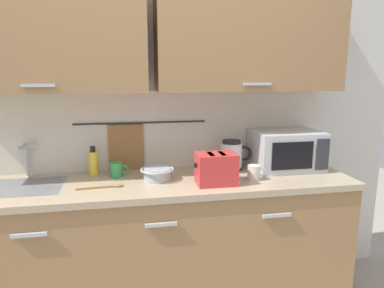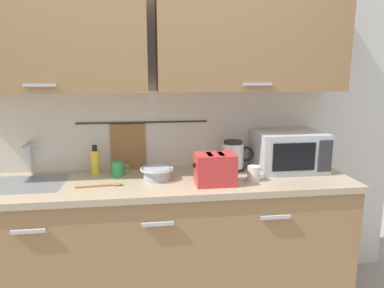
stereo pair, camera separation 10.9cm
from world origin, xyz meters
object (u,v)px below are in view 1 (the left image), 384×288
at_px(dish_soap_bottle, 94,163).
at_px(mixing_bowl, 157,173).
at_px(wooden_spoon, 106,187).
at_px(toaster, 216,169).
at_px(electric_kettle, 232,155).
at_px(mug_by_kettle, 254,173).
at_px(microwave, 286,150).
at_px(mug_near_sink, 117,170).

distance_m(dish_soap_bottle, mixing_bowl, 0.45).
bearing_deg(wooden_spoon, toaster, -4.29).
height_order(electric_kettle, toaster, electric_kettle).
bearing_deg(mug_by_kettle, wooden_spoon, 179.00).
bearing_deg(dish_soap_bottle, microwave, -3.54).
relative_size(microwave, dish_soap_bottle, 2.35).
bearing_deg(wooden_spoon, mug_by_kettle, -1.00).
bearing_deg(electric_kettle, mixing_bowl, -164.07).
bearing_deg(mixing_bowl, microwave, 6.29).
distance_m(mixing_bowl, toaster, 0.38).
relative_size(toaster, mug_by_kettle, 2.13).
xyz_separation_m(mixing_bowl, wooden_spoon, (-0.31, -0.09, -0.04)).
xyz_separation_m(electric_kettle, dish_soap_bottle, (-0.94, 0.03, -0.01)).
height_order(mug_near_sink, mug_by_kettle, same).
bearing_deg(mug_near_sink, microwave, -0.79).
height_order(electric_kettle, dish_soap_bottle, electric_kettle).
height_order(microwave, mug_by_kettle, microwave).
height_order(mug_near_sink, mixing_bowl, mug_near_sink).
distance_m(mug_near_sink, wooden_spoon, 0.22).
bearing_deg(toaster, wooden_spoon, 175.71).
distance_m(mixing_bowl, mug_by_kettle, 0.61).
xyz_separation_m(microwave, mixing_bowl, (-0.92, -0.10, -0.09)).
height_order(electric_kettle, wooden_spoon, electric_kettle).
bearing_deg(dish_soap_bottle, toaster, -23.47).
bearing_deg(dish_soap_bottle, mug_near_sink, -23.56).
distance_m(microwave, mug_near_sink, 1.17).
xyz_separation_m(dish_soap_bottle, wooden_spoon, (0.09, -0.28, -0.08)).
relative_size(electric_kettle, wooden_spoon, 0.82).
xyz_separation_m(dish_soap_bottle, toaster, (0.75, -0.33, 0.01)).
bearing_deg(mug_by_kettle, mug_near_sink, 165.20).
height_order(mixing_bowl, wooden_spoon, mixing_bowl).
relative_size(dish_soap_bottle, mug_near_sink, 1.63).
relative_size(dish_soap_bottle, wooden_spoon, 0.71).
xyz_separation_m(dish_soap_bottle, mug_near_sink, (0.15, -0.07, -0.04)).
xyz_separation_m(electric_kettle, mixing_bowl, (-0.54, -0.15, -0.06)).
distance_m(microwave, mixing_bowl, 0.93).
xyz_separation_m(dish_soap_bottle, mug_by_kettle, (1.01, -0.29, -0.04)).
xyz_separation_m(microwave, dish_soap_bottle, (-1.32, 0.08, -0.05)).
distance_m(mug_by_kettle, wooden_spoon, 0.92).
height_order(mug_near_sink, toaster, toaster).
bearing_deg(electric_kettle, wooden_spoon, -163.83).
height_order(electric_kettle, mug_by_kettle, electric_kettle).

